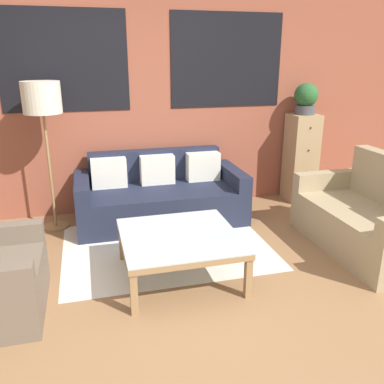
{
  "coord_description": "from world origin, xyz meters",
  "views": [
    {
      "loc": [
        -0.78,
        -2.5,
        1.85
      ],
      "look_at": [
        0.21,
        1.25,
        0.55
      ],
      "focal_mm": 38.0,
      "sensor_mm": 36.0,
      "label": 1
    }
  ],
  "objects_px": {
    "settee_vintage": "(370,220)",
    "drawer_cabinet": "(301,158)",
    "couch_dark": "(160,196)",
    "floor_lamp": "(42,103)",
    "potted_plant": "(306,98)",
    "coffee_table": "(179,240)"
  },
  "relations": [
    {
      "from": "floor_lamp",
      "to": "potted_plant",
      "type": "bearing_deg",
      "value": 3.13
    },
    {
      "from": "couch_dark",
      "to": "floor_lamp",
      "type": "bearing_deg",
      "value": 177.23
    },
    {
      "from": "settee_vintage",
      "to": "potted_plant",
      "type": "distance_m",
      "value": 1.85
    },
    {
      "from": "couch_dark",
      "to": "coffee_table",
      "type": "relative_size",
      "value": 1.94
    },
    {
      "from": "settee_vintage",
      "to": "drawer_cabinet",
      "type": "height_order",
      "value": "drawer_cabinet"
    },
    {
      "from": "settee_vintage",
      "to": "floor_lamp",
      "type": "xyz_separation_m",
      "value": [
        -3.07,
        1.36,
        1.08
      ]
    },
    {
      "from": "coffee_table",
      "to": "potted_plant",
      "type": "distance_m",
      "value": 2.76
    },
    {
      "from": "floor_lamp",
      "to": "potted_plant",
      "type": "distance_m",
      "value": 3.14
    },
    {
      "from": "drawer_cabinet",
      "to": "potted_plant",
      "type": "height_order",
      "value": "potted_plant"
    },
    {
      "from": "settee_vintage",
      "to": "drawer_cabinet",
      "type": "bearing_deg",
      "value": 87.59
    },
    {
      "from": "coffee_table",
      "to": "drawer_cabinet",
      "type": "relative_size",
      "value": 0.86
    },
    {
      "from": "drawer_cabinet",
      "to": "settee_vintage",
      "type": "bearing_deg",
      "value": -92.41
    },
    {
      "from": "settee_vintage",
      "to": "potted_plant",
      "type": "relative_size",
      "value": 3.87
    },
    {
      "from": "couch_dark",
      "to": "coffee_table",
      "type": "bearing_deg",
      "value": -93.5
    },
    {
      "from": "coffee_table",
      "to": "potted_plant",
      "type": "relative_size",
      "value": 2.54
    },
    {
      "from": "coffee_table",
      "to": "floor_lamp",
      "type": "distance_m",
      "value": 2.08
    },
    {
      "from": "coffee_table",
      "to": "settee_vintage",
      "type": "bearing_deg",
      "value": 1.68
    },
    {
      "from": "floor_lamp",
      "to": "drawer_cabinet",
      "type": "distance_m",
      "value": 3.24
    },
    {
      "from": "settee_vintage",
      "to": "floor_lamp",
      "type": "distance_m",
      "value": 3.53
    },
    {
      "from": "drawer_cabinet",
      "to": "couch_dark",
      "type": "bearing_deg",
      "value": -173.24
    },
    {
      "from": "couch_dark",
      "to": "coffee_table",
      "type": "xyz_separation_m",
      "value": [
        -0.08,
        -1.36,
        0.06
      ]
    },
    {
      "from": "settee_vintage",
      "to": "coffee_table",
      "type": "relative_size",
      "value": 1.53
    }
  ]
}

